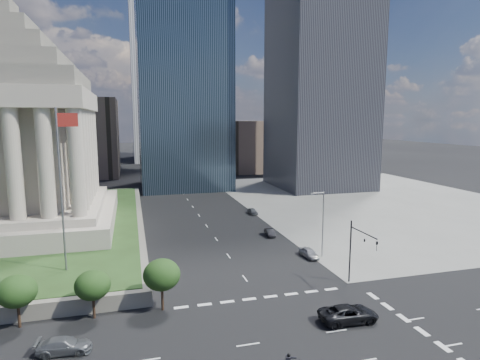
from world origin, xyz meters
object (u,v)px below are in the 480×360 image
object	(u,v)px
pickup_truck	(349,314)
parked_sedan_mid	(270,233)
suv_grey	(64,346)
parked_sedan_near	(309,253)
street_lamp_north	(322,220)
flagpole	(62,181)
traffic_signal_ne	(358,246)
war_memorial	(3,114)
parked_sedan_far	(253,211)

from	to	relation	value
pickup_truck	parked_sedan_mid	bearing A→B (deg)	-2.59
suv_grey	parked_sedan_near	distance (m)	35.92
street_lamp_north	suv_grey	size ratio (longest dim) A/B	2.11
street_lamp_north	parked_sedan_near	world-z (taller)	street_lamp_north
flagpole	pickup_truck	distance (m)	36.02
traffic_signal_ne	suv_grey	xyz separation A→B (m)	(-32.52, -5.65, -4.56)
traffic_signal_ne	pickup_truck	bearing A→B (deg)	-126.46
suv_grey	parked_sedan_near	size ratio (longest dim) A/B	1.15
war_memorial	flagpole	world-z (taller)	war_memorial
traffic_signal_ne	street_lamp_north	size ratio (longest dim) A/B	0.80
flagpole	traffic_signal_ne	size ratio (longest dim) A/B	2.50
flagpole	war_memorial	bearing A→B (deg)	116.89
war_memorial	pickup_truck	world-z (taller)	war_memorial
war_memorial	parked_sedan_near	xyz separation A→B (m)	(45.50, -22.74, -20.70)
flagpole	pickup_truck	xyz separation A→B (m)	(28.93, -17.61, -12.27)
flagpole	suv_grey	distance (m)	20.31
war_memorial	parked_sedan_far	world-z (taller)	war_memorial
war_memorial	street_lamp_north	xyz separation A→B (m)	(47.33, -23.00, -15.74)
suv_grey	parked_sedan_far	xyz separation A→B (m)	(31.52, 46.02, -0.04)
parked_sedan_mid	parked_sedan_far	bearing A→B (deg)	88.98
pickup_truck	war_memorial	bearing A→B (deg)	46.59
street_lamp_north	parked_sedan_mid	xyz separation A→B (m)	(-3.78, 12.32, -5.05)
street_lamp_north	parked_sedan_near	distance (m)	5.29
parked_sedan_far	parked_sedan_mid	bearing A→B (deg)	-98.69
war_memorial	flagpole	bearing A→B (deg)	-63.11
pickup_truck	parked_sedan_far	xyz separation A→B (m)	(4.40, 47.67, -0.20)
traffic_signal_ne	parked_sedan_near	xyz separation A→B (m)	(-1.00, 11.57, -4.55)
parked_sedan_mid	war_memorial	bearing A→B (deg)	171.84
flagpole	parked_sedan_mid	distance (m)	36.31
suv_grey	parked_sedan_far	distance (m)	55.77
pickup_truck	suv_grey	size ratio (longest dim) A/B	1.28
war_memorial	pickup_truck	distance (m)	61.99
street_lamp_north	pickup_truck	bearing A→B (deg)	-108.50
parked_sedan_near	parked_sedan_mid	size ratio (longest dim) A/B	1.12
street_lamp_north	parked_sedan_far	world-z (taller)	street_lamp_north
street_lamp_north	parked_sedan_mid	bearing A→B (deg)	107.05
suv_grey	parked_sedan_mid	xyz separation A→B (m)	(29.57, 29.28, -0.08)
flagpole	traffic_signal_ne	bearing A→B (deg)	-16.71
parked_sedan_near	parked_sedan_far	distance (m)	28.80
traffic_signal_ne	parked_sedan_far	bearing A→B (deg)	91.42
traffic_signal_ne	street_lamp_north	world-z (taller)	street_lamp_north
traffic_signal_ne	suv_grey	bearing A→B (deg)	-170.14
street_lamp_north	parked_sedan_far	xyz separation A→B (m)	(-1.83, 29.06, -5.02)
suv_grey	parked_sedan_far	size ratio (longest dim) A/B	1.25
war_memorial	parked_sedan_near	distance (m)	54.91
suv_grey	parked_sedan_far	bearing A→B (deg)	-28.62
parked_sedan_mid	suv_grey	bearing A→B (deg)	-129.66
flagpole	parked_sedan_far	distance (m)	46.58
parked_sedan_mid	parked_sedan_far	distance (m)	16.85
parked_sedan_near	parked_sedan_far	size ratio (longest dim) A/B	1.09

